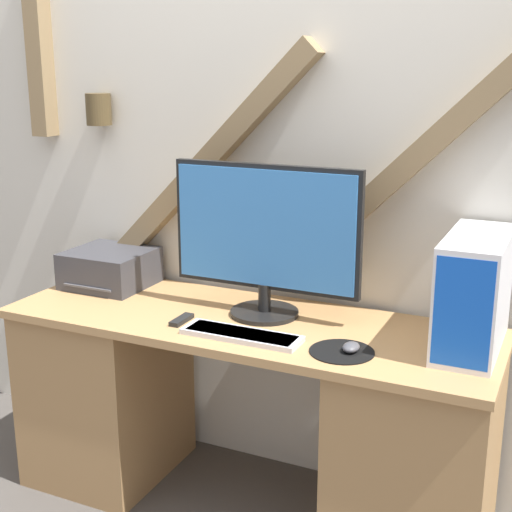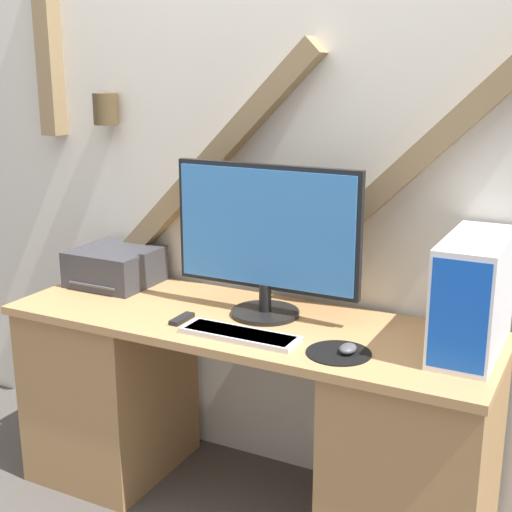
% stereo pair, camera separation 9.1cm
% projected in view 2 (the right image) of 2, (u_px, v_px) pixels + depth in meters
% --- Properties ---
extents(wall_back, '(6.40, 0.15, 2.70)m').
position_uv_depth(wall_back, '(288.00, 135.00, 2.64)').
color(wall_back, silver).
rests_on(wall_back, ground_plane).
extents(desk, '(1.75, 0.59, 0.74)m').
position_uv_depth(desk, '(247.00, 411.00, 2.60)').
color(desk, tan).
rests_on(desk, ground_plane).
extents(monitor, '(0.69, 0.24, 0.54)m').
position_uv_depth(monitor, '(266.00, 235.00, 2.47)').
color(monitor, black).
rests_on(monitor, desk).
extents(keyboard, '(0.40, 0.12, 0.02)m').
position_uv_depth(keyboard, '(240.00, 334.00, 2.34)').
color(keyboard, silver).
rests_on(keyboard, desk).
extents(mousepad, '(0.20, 0.20, 0.00)m').
position_uv_depth(mousepad, '(339.00, 353.00, 2.21)').
color(mousepad, black).
rests_on(mousepad, desk).
extents(mouse, '(0.05, 0.07, 0.03)m').
position_uv_depth(mouse, '(348.00, 349.00, 2.20)').
color(mouse, '#4C4C51').
rests_on(mouse, mousepad).
extents(computer_tower, '(0.18, 0.45, 0.36)m').
position_uv_depth(computer_tower, '(474.00, 295.00, 2.19)').
color(computer_tower, white).
rests_on(computer_tower, desk).
extents(printer, '(0.32, 0.31, 0.15)m').
position_uv_depth(printer, '(115.00, 267.00, 2.89)').
color(printer, '#38383D').
rests_on(printer, desk).
extents(remote_control, '(0.04, 0.11, 0.02)m').
position_uv_depth(remote_control, '(182.00, 319.00, 2.49)').
color(remote_control, black).
rests_on(remote_control, desk).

